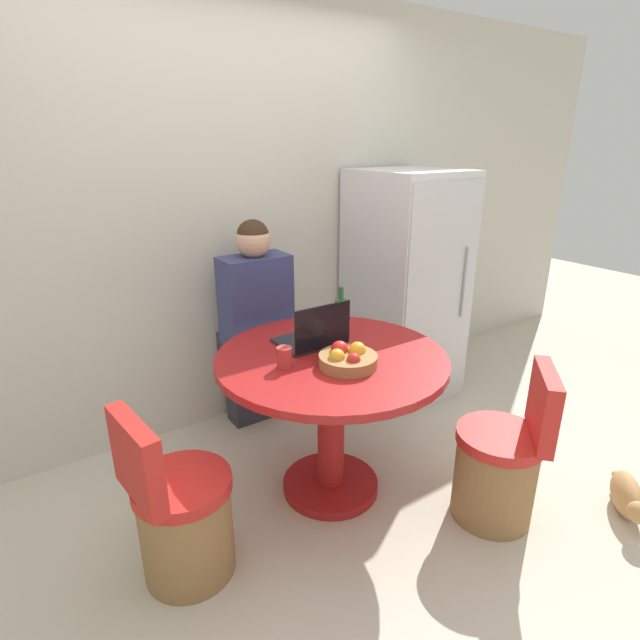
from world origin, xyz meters
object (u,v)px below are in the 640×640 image
(chair_left_side, at_px, (182,518))
(bottle, at_px, (341,315))
(refrigerator, at_px, (405,286))
(dining_table, at_px, (331,393))
(laptop, at_px, (313,337))
(fruit_bowl, at_px, (348,358))
(person_seated, at_px, (254,319))
(chair_near_right_corner, at_px, (500,467))
(cat, at_px, (628,496))

(chair_left_side, height_order, bottle, bottle)
(refrigerator, height_order, chair_left_side, refrigerator)
(refrigerator, relative_size, dining_table, 1.40)
(laptop, distance_m, fruit_bowl, 0.29)
(chair_left_side, height_order, fruit_bowl, fruit_bowl)
(refrigerator, distance_m, person_seated, 1.12)
(refrigerator, relative_size, bottle, 6.17)
(chair_near_right_corner, distance_m, bottle, 1.08)
(dining_table, bearing_deg, laptop, 92.56)
(chair_left_side, relative_size, cat, 2.34)
(laptop, bearing_deg, chair_left_side, 16.62)
(dining_table, relative_size, laptop, 3.55)
(laptop, bearing_deg, bottle, -163.11)
(person_seated, distance_m, laptop, 0.64)
(chair_left_side, xyz_separation_m, laptop, (0.82, 0.24, 0.55))
(bottle, bearing_deg, cat, -53.12)
(chair_left_side, height_order, laptop, laptop)
(dining_table, relative_size, chair_near_right_corner, 1.40)
(bottle, bearing_deg, chair_left_side, -163.32)
(person_seated, distance_m, fruit_bowl, 0.93)
(person_seated, xyz_separation_m, laptop, (0.01, -0.64, 0.10))
(chair_near_right_corner, bearing_deg, laptop, -95.79)
(chair_near_right_corner, bearing_deg, chair_left_side, -62.86)
(chair_near_right_corner, distance_m, fruit_bowl, 0.92)
(laptop, distance_m, bottle, 0.24)
(fruit_bowl, bearing_deg, refrigerator, 35.73)
(refrigerator, xyz_separation_m, chair_near_right_corner, (-0.54, -1.27, -0.51))
(person_seated, height_order, laptop, person_seated)
(dining_table, xyz_separation_m, fruit_bowl, (-0.01, -0.14, 0.24))
(refrigerator, relative_size, person_seated, 1.18)
(dining_table, bearing_deg, refrigerator, 30.94)
(chair_near_right_corner, xyz_separation_m, laptop, (-0.57, 0.77, 0.55))
(refrigerator, xyz_separation_m, person_seated, (-1.11, 0.13, -0.05))
(laptop, height_order, cat, laptop)
(laptop, xyz_separation_m, fruit_bowl, (-0.00, -0.29, -0.01))
(dining_table, bearing_deg, person_seated, 91.40)
(person_seated, height_order, cat, person_seated)
(bottle, bearing_deg, refrigerator, 26.51)
(fruit_bowl, height_order, cat, fruit_bowl)
(chair_left_side, relative_size, fruit_bowl, 2.97)
(chair_near_right_corner, bearing_deg, person_seated, -109.83)
(dining_table, xyz_separation_m, laptop, (-0.01, 0.15, 0.25))
(chair_left_side, xyz_separation_m, person_seated, (0.81, 0.88, 0.45))
(refrigerator, height_order, bottle, refrigerator)
(dining_table, xyz_separation_m, bottle, (0.21, 0.22, 0.30))
(laptop, bearing_deg, cat, 134.74)
(laptop, bearing_deg, chair_near_right_corner, 126.46)
(person_seated, bearing_deg, dining_table, 91.40)
(fruit_bowl, bearing_deg, bottle, 57.87)
(dining_table, xyz_separation_m, cat, (1.11, -0.98, -0.48))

